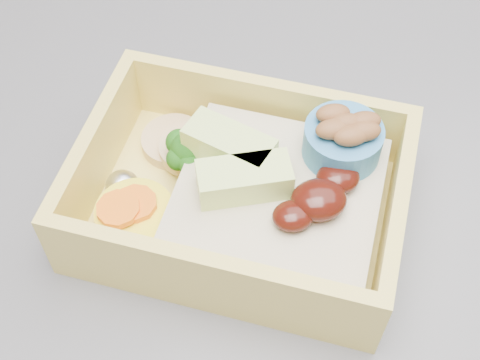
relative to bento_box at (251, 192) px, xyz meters
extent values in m
cube|color=#ECD361|center=(-0.01, 0.00, -0.02)|extent=(0.22, 0.20, 0.01)
cube|color=#ECD361|center=(0.02, 0.06, 0.01)|extent=(0.17, 0.08, 0.05)
cube|color=#ECD361|center=(-0.03, -0.06, 0.01)|extent=(0.17, 0.08, 0.05)
cube|color=#ECD361|center=(0.07, -0.04, 0.01)|extent=(0.05, 0.11, 0.05)
cube|color=#ECD361|center=(-0.09, 0.04, 0.01)|extent=(0.05, 0.11, 0.05)
cube|color=tan|center=(0.01, -0.01, 0.00)|extent=(0.14, 0.14, 0.03)
ellipsoid|color=#360D08|center=(0.03, -0.03, 0.02)|extent=(0.04, 0.04, 0.02)
ellipsoid|color=#360D08|center=(0.05, -0.01, 0.02)|extent=(0.03, 0.03, 0.01)
ellipsoid|color=#360D08|center=(0.02, -0.03, 0.02)|extent=(0.03, 0.03, 0.01)
cube|color=#D4F580|center=(0.00, -0.01, 0.02)|extent=(0.05, 0.02, 0.02)
cube|color=#D4F580|center=(-0.01, 0.02, 0.02)|extent=(0.05, 0.05, 0.02)
cylinder|color=#709E55|center=(-0.03, 0.03, -0.01)|extent=(0.01, 0.01, 0.02)
sphere|color=#1D5D15|center=(-0.03, 0.03, 0.01)|extent=(0.02, 0.02, 0.02)
sphere|color=#1D5D15|center=(-0.02, 0.03, 0.01)|extent=(0.02, 0.02, 0.02)
sphere|color=#1D5D15|center=(-0.04, 0.04, 0.01)|extent=(0.02, 0.02, 0.02)
sphere|color=#1D5D15|center=(-0.03, 0.02, 0.01)|extent=(0.01, 0.01, 0.01)
sphere|color=#1D5D15|center=(-0.04, 0.02, 0.01)|extent=(0.01, 0.01, 0.01)
sphere|color=#1D5D15|center=(-0.03, 0.04, 0.01)|extent=(0.01, 0.01, 0.01)
cylinder|color=yellow|center=(-0.07, -0.01, -0.01)|extent=(0.05, 0.05, 0.02)
cylinder|color=orange|center=(-0.07, 0.00, 0.01)|extent=(0.02, 0.02, 0.00)
cylinder|color=orange|center=(-0.08, -0.01, 0.01)|extent=(0.02, 0.02, 0.00)
cylinder|color=tan|center=(-0.04, 0.05, -0.01)|extent=(0.04, 0.04, 0.01)
cylinder|color=tan|center=(-0.03, 0.04, -0.01)|extent=(0.04, 0.04, 0.01)
ellipsoid|color=silver|center=(-0.01, 0.05, -0.01)|extent=(0.02, 0.02, 0.02)
ellipsoid|color=silver|center=(-0.07, 0.02, -0.01)|extent=(0.02, 0.02, 0.02)
cylinder|color=#3781BC|center=(0.05, 0.01, 0.02)|extent=(0.05, 0.05, 0.02)
ellipsoid|color=brown|center=(0.05, 0.01, 0.04)|extent=(0.02, 0.02, 0.01)
ellipsoid|color=brown|center=(0.06, 0.01, 0.04)|extent=(0.02, 0.02, 0.01)
ellipsoid|color=brown|center=(0.05, 0.02, 0.04)|extent=(0.02, 0.02, 0.01)
ellipsoid|color=brown|center=(0.05, 0.00, 0.04)|extent=(0.02, 0.02, 0.01)
ellipsoid|color=brown|center=(0.05, 0.01, 0.04)|extent=(0.02, 0.02, 0.01)
ellipsoid|color=brown|center=(0.06, 0.00, 0.04)|extent=(0.02, 0.02, 0.01)
camera|label=1|loc=(-0.04, -0.22, 0.32)|focal=50.00mm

